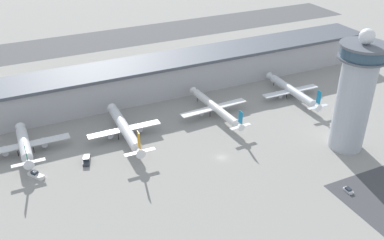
# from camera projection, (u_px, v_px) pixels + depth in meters

# --- Properties ---
(ground_plane) EXTENTS (1000.00, 1000.00, 0.00)m
(ground_plane) POSITION_uv_depth(u_px,v_px,m) (221.00, 158.00, 178.04)
(ground_plane) COLOR gray
(terminal_building) EXTENTS (264.15, 25.00, 18.12)m
(terminal_building) POSITION_uv_depth(u_px,v_px,m) (159.00, 76.00, 228.69)
(terminal_building) COLOR #B2B2B7
(terminal_building) RESTS_ON ground
(runway_strip) EXTENTS (396.22, 44.00, 0.01)m
(runway_strip) POSITION_uv_depth(u_px,v_px,m) (110.00, 39.00, 310.16)
(runway_strip) COLOR #515154
(runway_strip) RESTS_ON ground
(control_tower) EXTENTS (19.23, 19.23, 52.33)m
(control_tower) POSITION_uv_depth(u_px,v_px,m) (355.00, 94.00, 173.38)
(control_tower) COLOR #ADB2BC
(control_tower) RESTS_ON ground
(airplane_gate_alpha) EXTENTS (37.25, 32.41, 14.46)m
(airplane_gate_alpha) POSITION_uv_depth(u_px,v_px,m) (24.00, 145.00, 177.83)
(airplane_gate_alpha) COLOR white
(airplane_gate_alpha) RESTS_ON ground
(airplane_gate_bravo) EXTENTS (32.99, 44.22, 14.57)m
(airplane_gate_bravo) POSITION_uv_depth(u_px,v_px,m) (125.00, 129.00, 189.02)
(airplane_gate_bravo) COLOR white
(airplane_gate_bravo) RESTS_ON ground
(airplane_gate_charlie) EXTENTS (35.75, 45.31, 12.50)m
(airplane_gate_charlie) POSITION_uv_depth(u_px,v_px,m) (215.00, 108.00, 207.40)
(airplane_gate_charlie) COLOR white
(airplane_gate_charlie) RESTS_ON ground
(airplane_gate_delta) EXTENTS (32.85, 43.86, 12.82)m
(airplane_gate_delta) POSITION_uv_depth(u_px,v_px,m) (292.00, 91.00, 224.93)
(airplane_gate_delta) COLOR silver
(airplane_gate_delta) RESTS_ON ground
(service_truck_catering) EXTENTS (4.66, 7.91, 2.66)m
(service_truck_catering) POSITION_uv_depth(u_px,v_px,m) (86.00, 160.00, 174.77)
(service_truck_catering) COLOR black
(service_truck_catering) RESTS_ON ground
(service_truck_fuel) EXTENTS (6.04, 7.31, 2.46)m
(service_truck_fuel) POSITION_uv_depth(u_px,v_px,m) (36.00, 175.00, 166.10)
(service_truck_fuel) COLOR black
(service_truck_fuel) RESTS_ON ground
(car_black_suv) EXTENTS (1.80, 4.02, 1.43)m
(car_black_suv) POSITION_uv_depth(u_px,v_px,m) (348.00, 190.00, 158.45)
(car_black_suv) COLOR black
(car_black_suv) RESTS_ON ground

